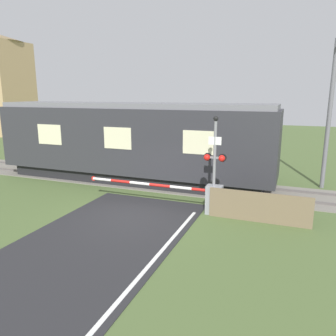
{
  "coord_description": "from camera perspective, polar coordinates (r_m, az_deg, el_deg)",
  "views": [
    {
      "loc": [
        5.4,
        -10.43,
        4.47
      ],
      "look_at": [
        0.71,
        1.79,
        1.49
      ],
      "focal_mm": 35.0,
      "sensor_mm": 36.0,
      "label": 1
    }
  ],
  "objects": [
    {
      "name": "ground_plane",
      "position": [
        12.57,
        -6.01,
        -8.07
      ],
      "size": [
        80.0,
        80.0,
        0.0
      ],
      "primitive_type": "plane",
      "color": "#4C6033"
    },
    {
      "name": "track_bed",
      "position": [
        16.47,
        1.06,
        -2.82
      ],
      "size": [
        36.0,
        3.2,
        0.13
      ],
      "color": "slate",
      "rests_on": "ground_plane"
    },
    {
      "name": "train",
      "position": [
        16.95,
        -6.22,
        4.57
      ],
      "size": [
        14.38,
        3.02,
        4.02
      ],
      "color": "black",
      "rests_on": "ground_plane"
    },
    {
      "name": "crossing_barrier",
      "position": [
        12.63,
        5.89,
        -5.0
      ],
      "size": [
        5.73,
        0.44,
        1.1
      ],
      "color": "gray",
      "rests_on": "ground_plane"
    },
    {
      "name": "signal_post",
      "position": [
        12.17,
        8.1,
        1.43
      ],
      "size": [
        0.85,
        0.26,
        3.69
      ],
      "color": "gray",
      "rests_on": "ground_plane"
    },
    {
      "name": "catenary_pole",
      "position": [
        17.01,
        26.33,
        8.54
      ],
      "size": [
        0.2,
        1.9,
        6.86
      ],
      "color": "slate",
      "rests_on": "ground_plane"
    },
    {
      "name": "distant_building",
      "position": [
        41.04,
        -26.84,
        12.79
      ],
      "size": [
        5.41,
        5.41,
        10.63
      ],
      "color": "tan",
      "rests_on": "ground_plane"
    },
    {
      "name": "roadside_fence",
      "position": [
        12.06,
        15.57,
        -6.62
      ],
      "size": [
        3.56,
        0.06,
        1.1
      ],
      "color": "#726047",
      "rests_on": "ground_plane"
    }
  ]
}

